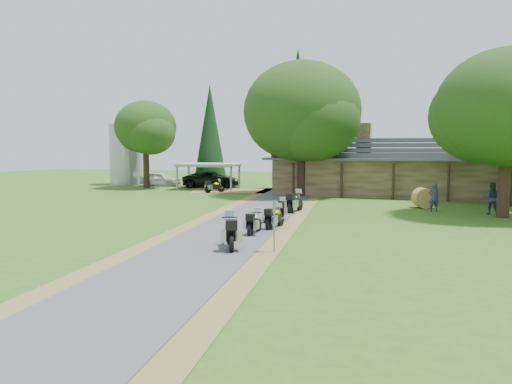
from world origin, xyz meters
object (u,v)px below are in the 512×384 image
(car_dark_suv, at_px, (212,175))
(car_white_sedan, at_px, (160,177))
(motorcycle_row_a, at_px, (230,231))
(motorcycle_row_c, at_px, (275,216))
(silo, at_px, (126,152))
(motorcycle_row_e, at_px, (295,201))
(lodge, at_px, (397,166))
(motorcycle_row_d, at_px, (282,209))
(carport, at_px, (209,176))
(hay_bale, at_px, (424,198))
(motorcycle_carport_a, at_px, (215,186))
(motorcycle_row_b, at_px, (255,222))

(car_dark_suv, bearing_deg, car_white_sedan, 74.74)
(motorcycle_row_a, distance_m, motorcycle_row_c, 5.34)
(silo, xyz_separation_m, motorcycle_row_c, (24.35, -23.39, -2.95))
(car_white_sedan, bearing_deg, motorcycle_row_e, -137.13)
(lodge, height_order, motorcycle_row_c, lodge)
(car_dark_suv, relative_size, motorcycle_row_d, 3.75)
(car_dark_suv, bearing_deg, silo, 71.24)
(carport, height_order, motorcycle_row_c, carport)
(lodge, bearing_deg, hay_bale, -76.09)
(carport, height_order, car_dark_suv, carport)
(car_white_sedan, xyz_separation_m, motorcycle_row_d, (19.24, -19.66, -0.33))
(lodge, relative_size, silo, 3.02)
(silo, distance_m, motorcycle_row_e, 29.25)
(car_dark_suv, bearing_deg, motorcycle_row_e, -159.24)
(motorcycle_row_e, xyz_separation_m, motorcycle_carport_a, (-10.37, 10.88, -0.09))
(silo, xyz_separation_m, motorcycle_carport_a, (13.30, -6.07, -2.94))
(motorcycle_row_e, bearing_deg, motorcycle_row_d, -172.19)
(motorcycle_row_e, bearing_deg, motorcycle_row_c, -167.43)
(motorcycle_row_d, xyz_separation_m, motorcycle_row_e, (-0.07, 3.15, 0.10))
(car_dark_suv, height_order, motorcycle_row_e, car_dark_suv)
(motorcycle_carport_a, bearing_deg, lodge, -42.16)
(car_dark_suv, bearing_deg, motorcycle_carport_a, -171.02)
(motorcycle_row_a, height_order, motorcycle_row_c, motorcycle_row_a)
(motorcycle_row_c, relative_size, motorcycle_carport_a, 0.99)
(motorcycle_row_c, bearing_deg, hay_bale, -23.53)
(silo, relative_size, hay_bale, 5.36)
(silo, height_order, hay_bale, silo)
(carport, relative_size, motorcycle_row_a, 2.79)
(motorcycle_row_a, height_order, hay_bale, motorcycle_row_a)
(car_white_sedan, distance_m, motorcycle_row_c, 30.34)
(car_white_sedan, xyz_separation_m, motorcycle_row_c, (19.85, -22.95, -0.32))
(motorcycle_row_b, bearing_deg, silo, 40.52)
(silo, distance_m, motorcycle_row_a, 37.64)
(motorcycle_row_c, relative_size, motorcycle_row_d, 1.02)
(carport, height_order, motorcycle_row_a, carport)
(car_white_sedan, distance_m, motorcycle_row_b, 31.53)
(motorcycle_row_d, relative_size, hay_bale, 1.29)
(car_white_sedan, relative_size, car_dark_suv, 0.86)
(motorcycle_row_a, xyz_separation_m, motorcycle_row_c, (0.18, 5.33, -0.12))
(lodge, relative_size, car_white_sedan, 3.90)
(lodge, xyz_separation_m, motorcycle_row_b, (-4.87, -22.82, -1.87))
(silo, xyz_separation_m, car_dark_suv, (10.33, -0.18, -2.31))
(silo, bearing_deg, lodge, -4.80)
(motorcycle_row_b, bearing_deg, carport, 26.58)
(motorcycle_row_e, bearing_deg, motorcycle_carport_a, 50.21)
(motorcycle_carport_a, xyz_separation_m, hay_bale, (17.85, -5.77, 0.06))
(lodge, xyz_separation_m, motorcycle_row_c, (-4.47, -20.96, -1.85))
(carport, bearing_deg, motorcycle_row_c, -65.43)
(carport, xyz_separation_m, motorcycle_row_b, (12.67, -22.36, -0.68))
(motorcycle_carport_a, bearing_deg, motorcycle_row_c, -112.84)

